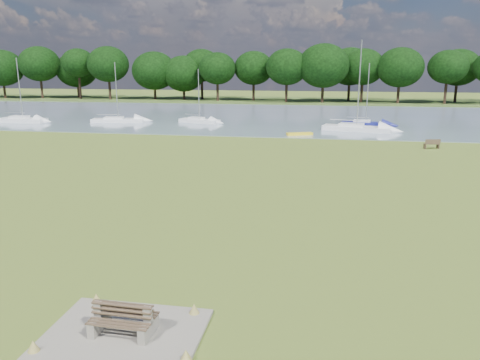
% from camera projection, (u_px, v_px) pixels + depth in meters
% --- Properties ---
extents(ground, '(220.00, 220.00, 0.00)m').
position_uv_depth(ground, '(227.00, 196.00, 26.05)').
color(ground, olive).
extents(river, '(220.00, 40.00, 0.10)m').
position_uv_depth(river, '(286.00, 117.00, 66.21)').
color(river, slate).
rests_on(river, ground).
extents(far_bank, '(220.00, 20.00, 0.40)m').
position_uv_depth(far_bank, '(298.00, 101.00, 94.90)').
color(far_bank, '#4C6626').
rests_on(far_bank, ground).
extents(concrete_pad, '(4.20, 3.20, 0.10)m').
position_uv_depth(concrete_pad, '(124.00, 334.00, 12.65)').
color(concrete_pad, gray).
rests_on(concrete_pad, ground).
extents(bench_pair, '(1.73, 1.05, 0.92)m').
position_uv_depth(bench_pair, '(123.00, 320.00, 12.54)').
color(bench_pair, gray).
rests_on(bench_pair, concrete_pad).
extents(riverbank_bench, '(1.44, 0.77, 0.85)m').
position_uv_depth(riverbank_bench, '(432.00, 144.00, 40.79)').
color(riverbank_bench, brown).
rests_on(riverbank_bench, ground).
extents(kayak, '(2.76, 1.57, 0.27)m').
position_uv_depth(kayak, '(300.00, 134.00, 48.48)').
color(kayak, yellow).
rests_on(kayak, river).
extents(tree_line, '(117.09, 9.11, 11.03)m').
position_uv_depth(tree_line, '(232.00, 68.00, 91.67)').
color(tree_line, black).
rests_on(tree_line, far_bank).
extents(sailboat_2, '(5.76, 2.20, 7.30)m').
position_uv_depth(sailboat_2, '(365.00, 122.00, 55.96)').
color(sailboat_2, navy).
rests_on(sailboat_2, river).
extents(sailboat_3, '(6.80, 3.07, 7.42)m').
position_uv_depth(sailboat_3, '(117.00, 119.00, 59.57)').
color(sailboat_3, white).
rests_on(sailboat_3, river).
extents(sailboat_4, '(5.53, 3.08, 6.62)m').
position_uv_depth(sailboat_4, '(199.00, 119.00, 58.83)').
color(sailboat_4, white).
rests_on(sailboat_4, river).
extents(sailboat_5, '(6.26, 2.16, 7.95)m').
position_uv_depth(sailboat_5, '(22.00, 118.00, 59.20)').
color(sailboat_5, white).
rests_on(sailboat_5, river).
extents(sailboat_6, '(7.66, 3.76, 9.70)m').
position_uv_depth(sailboat_6, '(356.00, 126.00, 51.61)').
color(sailboat_6, white).
rests_on(sailboat_6, river).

